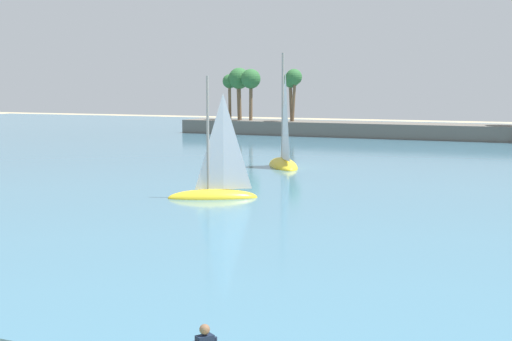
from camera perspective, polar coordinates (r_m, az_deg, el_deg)
The scene contains 3 objects.
sea at distance 70.91m, azimuth 17.74°, elevation 1.23°, with size 220.00×113.53×0.06m, color teal.
sailboat_mid_bay at distance 56.62m, azimuth 2.15°, elevation 1.14°, with size 5.07×6.48×9.34m.
sailboat_toward_headland at distance 40.95m, azimuth -3.22°, elevation -1.23°, with size 5.09×3.78×7.25m.
Camera 1 is at (8.27, -3.74, 6.29)m, focal length 51.66 mm.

